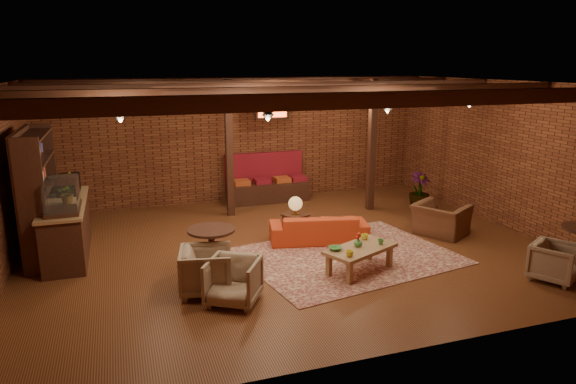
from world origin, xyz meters
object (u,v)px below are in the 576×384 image
object	(u,v)px
sofa	(319,228)
armchair_right	(441,214)
armchair_b	(233,279)
side_table_book	(426,206)
side_table_lamp	(295,207)
round_table_left	(212,244)
plant_tall	(422,154)
armchair_far	(555,260)
coffee_table	(359,250)
armchair_a	(206,268)

from	to	relation	value
sofa	armchair_right	distance (m)	2.65
armchair_b	side_table_book	distance (m)	5.53
side_table_lamp	round_table_left	xyz separation A→B (m)	(-1.97, -1.28, -0.13)
round_table_left	armchair_b	distance (m)	1.16
armchair_right	plant_tall	bearing A→B (deg)	-49.67
side_table_book	armchair_right	bearing A→B (deg)	-97.35
side_table_book	plant_tall	size ratio (longest dim) A/B	0.18
sofa	armchair_far	size ratio (longest dim) A/B	2.76
coffee_table	armchair_a	world-z (taller)	armchair_a
side_table_book	plant_tall	xyz separation A→B (m)	(0.60, 1.20, 0.94)
coffee_table	armchair_a	bearing A→B (deg)	179.58
armchair_a	armchair_far	world-z (taller)	armchair_a
armchair_b	plant_tall	bearing A→B (deg)	64.29
plant_tall	side_table_book	bearing A→B (deg)	-116.55
armchair_right	side_table_book	distance (m)	0.72
armchair_b	plant_tall	distance (m)	6.72
round_table_left	armchair_far	xyz separation A→B (m)	(5.41, -2.05, -0.21)
sofa	armchair_a	world-z (taller)	armchair_a
coffee_table	side_table_lamp	bearing A→B (deg)	104.22
coffee_table	armchair_b	bearing A→B (deg)	-168.67
round_table_left	sofa	bearing A→B (deg)	23.07
armchair_right	side_table_book	xyz separation A→B (m)	(0.09, 0.72, -0.02)
coffee_table	side_table_book	xyz separation A→B (m)	(2.62, 1.97, 0.03)
side_table_lamp	armchair_a	distance (m)	2.93
side_table_lamp	side_table_book	bearing A→B (deg)	0.25
sofa	round_table_left	size ratio (longest dim) A/B	2.36
side_table_lamp	armchair_b	size ratio (longest dim) A/B	1.18
sofa	armchair_a	size ratio (longest dim) A/B	2.41
armchair_a	armchair_b	xyz separation A→B (m)	(0.33, -0.49, -0.02)
coffee_table	round_table_left	bearing A→B (deg)	164.74
armchair_right	armchair_b	bearing A→B (deg)	79.62
side_table_lamp	armchair_right	world-z (taller)	side_table_lamp
armchair_a	plant_tall	bearing A→B (deg)	-50.74
round_table_left	armchair_a	world-z (taller)	round_table_left
coffee_table	armchair_right	distance (m)	2.82
armchair_a	plant_tall	distance (m)	6.75
sofa	round_table_left	xyz separation A→B (m)	(-2.37, -1.01, 0.28)
plant_tall	armchair_far	bearing A→B (deg)	-93.45
armchair_b	plant_tall	size ratio (longest dim) A/B	0.28
armchair_a	plant_tall	world-z (taller)	plant_tall
side_table_book	armchair_far	size ratio (longest dim) A/B	0.68
round_table_left	plant_tall	size ratio (longest dim) A/B	0.30
round_table_left	plant_tall	world-z (taller)	plant_tall
sofa	armchair_far	bearing A→B (deg)	147.31
round_table_left	armchair_a	size ratio (longest dim) A/B	1.02
coffee_table	plant_tall	distance (m)	4.62
armchair_a	armchair_right	xyz separation A→B (m)	(5.20, 1.23, 0.04)
round_table_left	plant_tall	xyz separation A→B (m)	(5.68, 2.50, 0.81)
round_table_left	armchair_b	size ratio (longest dim) A/B	1.08
armchair_far	round_table_left	bearing A→B (deg)	129.43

